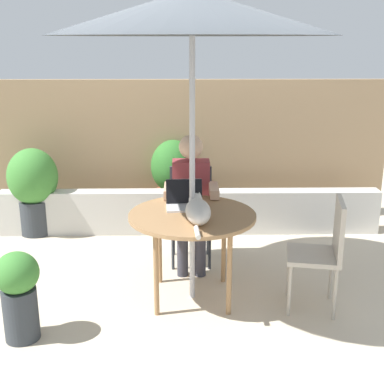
{
  "coord_description": "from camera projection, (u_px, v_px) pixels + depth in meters",
  "views": [
    {
      "loc": [
        -0.06,
        -3.84,
        2.07
      ],
      "look_at": [
        0.0,
        0.1,
        0.89
      ],
      "focal_mm": 47.86,
      "sensor_mm": 36.0,
      "label": 1
    }
  ],
  "objects": [
    {
      "name": "planter_wall_low",
      "position": [
        190.0,
        212.0,
        5.64
      ],
      "size": [
        4.15,
        0.2,
        0.48
      ],
      "primitive_type": "cube",
      "color": "beige",
      "rests_on": "ground"
    },
    {
      "name": "chair_occupied",
      "position": [
        191.0,
        206.0,
        4.88
      ],
      "size": [
        0.4,
        0.4,
        0.9
      ],
      "color": "#33383F",
      "rests_on": "ground"
    },
    {
      "name": "laptop",
      "position": [
        184.0,
        199.0,
        4.23
      ],
      "size": [
        0.31,
        0.26,
        0.21
      ],
      "color": "silver",
      "rests_on": "patio_table"
    },
    {
      "name": "chair_empty",
      "position": [
        325.0,
        246.0,
        3.96
      ],
      "size": [
        0.47,
        0.47,
        0.9
      ],
      "color": "#B2A899",
      "rests_on": "ground"
    },
    {
      "name": "ground_plane",
      "position": [
        192.0,
        297.0,
        4.28
      ],
      "size": [
        14.0,
        14.0,
        0.0
      ],
      "primitive_type": "plane",
      "color": "beige"
    },
    {
      "name": "fence_back",
      "position": [
        189.0,
        150.0,
        6.0
      ],
      "size": [
        4.61,
        0.08,
        1.63
      ],
      "primitive_type": "cube",
      "color": "#937756",
      "rests_on": "ground"
    },
    {
      "name": "potted_plant_near_fence",
      "position": [
        173.0,
        176.0,
        6.0
      ],
      "size": [
        0.52,
        0.52,
        0.95
      ],
      "color": "#9E5138",
      "rests_on": "ground"
    },
    {
      "name": "potted_plant_corner",
      "position": [
        19.0,
        292.0,
        3.58
      ],
      "size": [
        0.31,
        0.31,
        0.66
      ],
      "color": "#33383D",
      "rests_on": "ground"
    },
    {
      "name": "patio_table",
      "position": [
        192.0,
        221.0,
        4.08
      ],
      "size": [
        1.02,
        1.02,
        0.74
      ],
      "color": "#9E754C",
      "rests_on": "ground"
    },
    {
      "name": "person_seated",
      "position": [
        191.0,
        194.0,
        4.68
      ],
      "size": [
        0.48,
        0.48,
        1.24
      ],
      "color": "maroon",
      "rests_on": "ground"
    },
    {
      "name": "potted_plant_by_chair",
      "position": [
        33.0,
        185.0,
        5.53
      ],
      "size": [
        0.54,
        0.54,
        0.95
      ],
      "color": "#33383D",
      "rests_on": "ground"
    },
    {
      "name": "cat",
      "position": [
        198.0,
        211.0,
        3.88
      ],
      "size": [
        0.21,
        0.65,
        0.17
      ],
      "color": "silver",
      "rests_on": "patio_table"
    },
    {
      "name": "patio_umbrella",
      "position": [
        192.0,
        13.0,
        3.63
      ],
      "size": [
        2.1,
        2.1,
        2.41
      ],
      "color": "#B7B7BC",
      "rests_on": "ground"
    }
  ]
}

